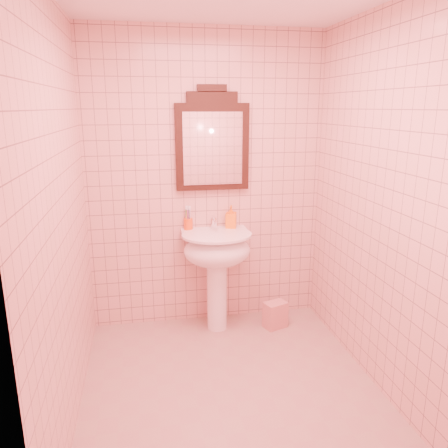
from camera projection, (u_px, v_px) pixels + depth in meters
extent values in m
plane|color=tan|center=(232.00, 390.00, 2.99)|extent=(2.20, 2.20, 0.00)
cube|color=#E5A7A0|center=(206.00, 183.00, 3.71)|extent=(2.00, 0.02, 2.50)
cylinder|color=white|center=(217.00, 291.00, 3.75)|extent=(0.17, 0.17, 0.70)
ellipsoid|color=white|center=(217.00, 250.00, 3.63)|extent=(0.56, 0.46, 0.28)
cube|color=white|center=(214.00, 232.00, 3.76)|extent=(0.56, 0.15, 0.05)
cylinder|color=white|center=(217.00, 235.00, 3.60)|extent=(0.58, 0.58, 0.02)
cylinder|color=white|center=(214.00, 223.00, 3.74)|extent=(0.04, 0.04, 0.09)
cylinder|color=white|center=(215.00, 221.00, 3.68)|extent=(0.02, 0.10, 0.02)
cylinder|color=white|center=(216.00, 225.00, 3.63)|extent=(0.02, 0.02, 0.04)
cube|color=white|center=(214.00, 217.00, 3.73)|extent=(0.01, 0.07, 0.01)
cube|color=black|center=(212.00, 147.00, 3.62)|extent=(0.61, 0.05, 0.71)
cube|color=black|center=(212.00, 97.00, 3.51)|extent=(0.42, 0.05, 0.09)
cube|color=black|center=(212.00, 88.00, 3.50)|extent=(0.24, 0.05, 0.06)
cube|color=white|center=(213.00, 149.00, 3.59)|extent=(0.49, 0.01, 0.59)
cylinder|color=#EC5113|center=(188.00, 224.00, 3.72)|extent=(0.08, 0.08, 0.10)
cylinder|color=silver|center=(190.00, 219.00, 3.71)|extent=(0.01, 0.01, 0.18)
cylinder|color=#338CD8|center=(189.00, 219.00, 3.73)|extent=(0.01, 0.01, 0.18)
cylinder|color=#E5334C|center=(188.00, 219.00, 3.73)|extent=(0.01, 0.01, 0.18)
cylinder|color=#3FBF59|center=(186.00, 219.00, 3.72)|extent=(0.01, 0.01, 0.18)
cylinder|color=#D8CC4C|center=(186.00, 220.00, 3.70)|extent=(0.01, 0.01, 0.18)
cylinder|color=purple|center=(188.00, 220.00, 3.70)|extent=(0.01, 0.01, 0.18)
cylinder|color=#4C4C59|center=(190.00, 220.00, 3.70)|extent=(0.01, 0.01, 0.18)
imported|color=orange|center=(231.00, 217.00, 3.76)|extent=(0.11, 0.11, 0.20)
cube|color=tan|center=(275.00, 315.00, 3.82)|extent=(0.22, 0.18, 0.23)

